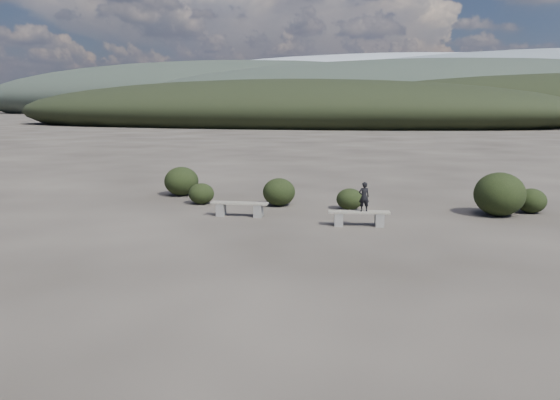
% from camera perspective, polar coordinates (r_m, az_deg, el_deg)
% --- Properties ---
extents(ground, '(1200.00, 1200.00, 0.00)m').
position_cam_1_polar(ground, '(12.81, -1.70, -7.57)').
color(ground, '#2F2924').
rests_on(ground, ground).
extents(bench_left, '(2.04, 0.62, 0.50)m').
position_cam_1_polar(bench_left, '(19.10, -4.25, -0.83)').
color(bench_left, slate).
rests_on(bench_left, ground).
extents(bench_right, '(2.00, 0.78, 0.49)m').
position_cam_1_polar(bench_right, '(17.70, 8.25, -1.78)').
color(bench_right, slate).
rests_on(bench_right, ground).
extents(seated_person, '(0.41, 0.34, 0.95)m').
position_cam_1_polar(seated_person, '(17.59, 8.77, 0.34)').
color(seated_person, black).
rests_on(seated_person, bench_right).
extents(shrub_a, '(1.00, 1.00, 0.82)m').
position_cam_1_polar(shrub_a, '(21.67, -8.21, 0.66)').
color(shrub_a, black).
rests_on(shrub_a, ground).
extents(shrub_b, '(1.25, 1.25, 1.07)m').
position_cam_1_polar(shrub_b, '(21.05, -0.11, 0.84)').
color(shrub_b, black).
rests_on(shrub_b, ground).
extents(shrub_c, '(1.00, 1.00, 0.80)m').
position_cam_1_polar(shrub_c, '(20.43, 7.30, 0.09)').
color(shrub_c, black).
rests_on(shrub_c, ground).
extents(shrub_d, '(1.75, 1.75, 1.53)m').
position_cam_1_polar(shrub_d, '(20.59, 21.96, 0.57)').
color(shrub_d, black).
rests_on(shrub_d, ground).
extents(shrub_e, '(1.07, 1.07, 0.89)m').
position_cam_1_polar(shrub_e, '(21.64, 24.77, -0.07)').
color(shrub_e, black).
rests_on(shrub_e, ground).
extents(shrub_f, '(1.46, 1.46, 1.24)m').
position_cam_1_polar(shrub_f, '(23.82, -10.26, 1.94)').
color(shrub_f, black).
rests_on(shrub_f, ground).
extents(mountain_ridges, '(500.00, 400.00, 56.00)m').
position_cam_1_polar(mountain_ridges, '(351.00, 13.56, 10.74)').
color(mountain_ridges, black).
rests_on(mountain_ridges, ground).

